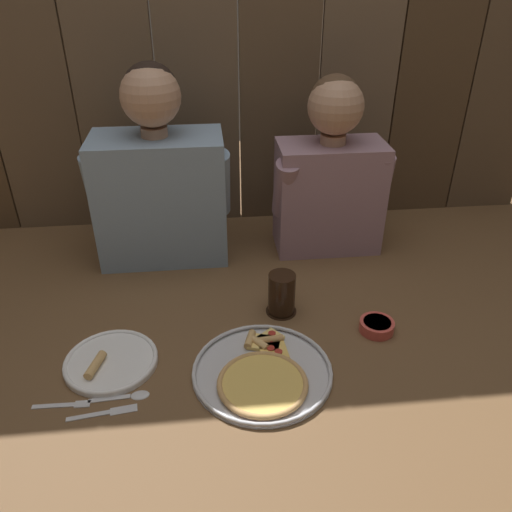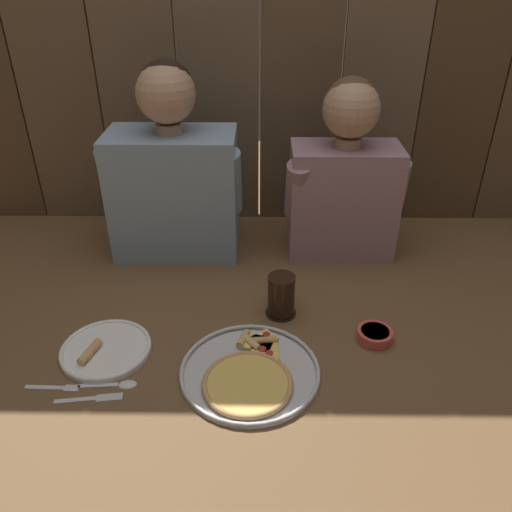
% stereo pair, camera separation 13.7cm
% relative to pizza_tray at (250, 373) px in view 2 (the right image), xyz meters
% --- Properties ---
extents(ground_plane, '(3.20, 3.20, 0.00)m').
position_rel_pizza_tray_xyz_m(ground_plane, '(0.02, 0.17, -0.01)').
color(ground_plane, brown).
extents(pizza_tray, '(0.34, 0.34, 0.03)m').
position_rel_pizza_tray_xyz_m(pizza_tray, '(0.00, 0.00, 0.00)').
color(pizza_tray, silver).
rests_on(pizza_tray, ground).
extents(dinner_plate, '(0.23, 0.23, 0.03)m').
position_rel_pizza_tray_xyz_m(dinner_plate, '(-0.37, 0.08, -0.00)').
color(dinner_plate, white).
rests_on(dinner_plate, ground).
extents(drinking_glass, '(0.09, 0.09, 0.12)m').
position_rel_pizza_tray_xyz_m(drinking_glass, '(0.08, 0.25, 0.05)').
color(drinking_glass, black).
rests_on(drinking_glass, ground).
extents(dipping_bowl, '(0.09, 0.09, 0.03)m').
position_rel_pizza_tray_xyz_m(dipping_bowl, '(0.33, 0.14, 0.01)').
color(dipping_bowl, '#CC4C42').
rests_on(dipping_bowl, ground).
extents(table_fork, '(0.13, 0.02, 0.01)m').
position_rel_pizza_tray_xyz_m(table_fork, '(-0.46, -0.05, -0.01)').
color(table_fork, silver).
rests_on(table_fork, ground).
extents(table_knife, '(0.16, 0.04, 0.01)m').
position_rel_pizza_tray_xyz_m(table_knife, '(-0.37, -0.08, -0.01)').
color(table_knife, silver).
rests_on(table_knife, ground).
extents(table_spoon, '(0.14, 0.03, 0.01)m').
position_rel_pizza_tray_xyz_m(table_spoon, '(-0.31, -0.03, -0.01)').
color(table_spoon, silver).
rests_on(table_spoon, ground).
extents(diner_left, '(0.44, 0.22, 0.62)m').
position_rel_pizza_tray_xyz_m(diner_left, '(-0.26, 0.61, 0.26)').
color(diner_left, '#849EB7').
rests_on(diner_left, ground).
extents(diner_right, '(0.38, 0.20, 0.57)m').
position_rel_pizza_tray_xyz_m(diner_right, '(0.29, 0.61, 0.26)').
color(diner_right, gray).
rests_on(diner_right, ground).
extents(wooden_backdrop_wall, '(2.19, 0.03, 1.46)m').
position_rel_pizza_tray_xyz_m(wooden_backdrop_wall, '(0.02, 0.87, 0.72)').
color(wooden_backdrop_wall, '#4D3925').
rests_on(wooden_backdrop_wall, ground).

